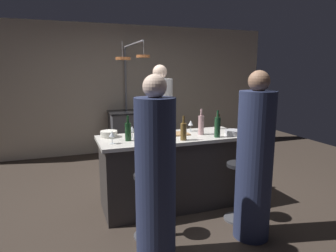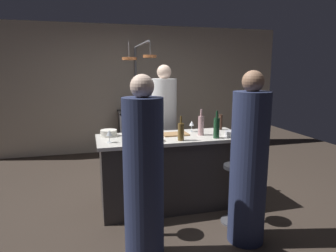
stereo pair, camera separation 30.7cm
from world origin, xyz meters
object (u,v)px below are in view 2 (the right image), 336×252
object	(u,v)px
wine_bottle_green	(217,127)
wine_glass_near_right_guest	(109,133)
stove_range	(139,132)
potted_plant	(236,145)
chef	(164,128)
wine_glass_by_chef	(131,129)
bar_stool_right	(234,191)
mixing_bowl_ceramic	(109,133)
wine_bottle_red	(126,130)
cutting_board	(175,134)
pepper_mill	(221,122)
guest_left	(144,178)
guest_right	(249,165)
mixing_bowl_wooden	(151,138)
bar_stool_left	(140,202)
wine_bottle_rose	(201,125)
wine_bottle_amber	(181,131)
mixing_bowl_steel	(234,134)
wine_glass_near_left_guest	(192,124)

from	to	relation	value
wine_bottle_green	wine_glass_near_right_guest	distance (m)	1.26
stove_range	potted_plant	bearing A→B (deg)	-27.79
chef	wine_glass_by_chef	world-z (taller)	chef
bar_stool_right	mixing_bowl_ceramic	xyz separation A→B (m)	(-1.30, 0.83, 0.56)
wine_bottle_red	cutting_board	bearing A→B (deg)	10.27
pepper_mill	guest_left	bearing A→B (deg)	-136.50
wine_glass_near_right_guest	mixing_bowl_ceramic	xyz separation A→B (m)	(0.02, 0.35, -0.07)
chef	wine_glass_near_right_guest	bearing A→B (deg)	-131.19
cutting_board	wine_bottle_red	bearing A→B (deg)	-169.73
guest_right	mixing_bowl_wooden	world-z (taller)	guest_right
bar_stool_left	wine_glass_by_chef	world-z (taller)	wine_glass_by_chef
wine_bottle_rose	wine_bottle_red	bearing A→B (deg)	-178.79
chef	wine_bottle_rose	distance (m)	0.97
pepper_mill	wine_glass_near_right_guest	xyz separation A→B (m)	(-1.52, -0.35, 0.00)
wine_bottle_amber	chef	bearing A→B (deg)	85.42
mixing_bowl_ceramic	wine_bottle_rose	bearing A→B (deg)	-12.25
wine_bottle_rose	mixing_bowl_ceramic	bearing A→B (deg)	167.75
bar_stool_left	potted_plant	xyz separation A→B (m)	(2.22, 2.16, -0.08)
guest_right	bar_stool_left	world-z (taller)	guest_right
mixing_bowl_ceramic	potted_plant	bearing A→B (deg)	28.43
guest_right	pepper_mill	xyz separation A→B (m)	(0.25, 1.18, 0.22)
guest_right	bar_stool_left	size ratio (longest dim) A/B	2.50
potted_plant	mixing_bowl_steel	xyz separation A→B (m)	(-0.98, -1.76, 0.64)
wine_bottle_red	wine_glass_by_chef	size ratio (longest dim) A/B	2.01
wine_glass_by_chef	wine_glass_near_left_guest	distance (m)	0.83
wine_glass_near_right_guest	wine_glass_near_left_guest	bearing A→B (deg)	16.94
pepper_mill	wine_bottle_amber	distance (m)	0.85
guest_right	bar_stool_left	xyz separation A→B (m)	(-1.02, 0.35, -0.41)
bar_stool_left	guest_left	xyz separation A→B (m)	(-0.03, -0.39, 0.40)
wine_bottle_green	wine_glass_near_left_guest	xyz separation A→B (m)	(-0.16, 0.44, -0.02)
wine_bottle_rose	stove_range	bearing A→B (deg)	98.65
bar_stool_left	stove_range	bearing A→B (deg)	80.66
potted_plant	wine_glass_near_right_guest	bearing A→B (deg)	-145.87
cutting_board	wine_glass_by_chef	world-z (taller)	wine_glass_by_chef
wine_glass_near_left_guest	wine_bottle_amber	bearing A→B (deg)	-123.12
cutting_board	mixing_bowl_steel	xyz separation A→B (m)	(0.67, -0.28, 0.02)
wine_bottle_amber	wine_glass_near_left_guest	distance (m)	0.53
wine_bottle_green	guest_left	bearing A→B (deg)	-143.15
stove_range	cutting_board	world-z (taller)	cutting_board
guest_right	pepper_mill	size ratio (longest dim) A/B	8.10
guest_left	mixing_bowl_steel	bearing A→B (deg)	32.00
stove_range	pepper_mill	bearing A→B (deg)	-71.23
chef	wine_bottle_amber	world-z (taller)	chef
wine_glass_by_chef	mixing_bowl_wooden	world-z (taller)	wine_glass_by_chef
guest_left	wine_glass_by_chef	xyz separation A→B (m)	(0.05, 1.07, 0.23)
wine_bottle_red	wine_bottle_rose	world-z (taller)	wine_bottle_rose
mixing_bowl_steel	cutting_board	bearing A→B (deg)	157.60
guest_left	wine_bottle_rose	world-z (taller)	guest_left
guest_right	mixing_bowl_ceramic	world-z (taller)	guest_right
wine_glass_near_left_guest	wine_glass_near_right_guest	bearing A→B (deg)	-163.06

